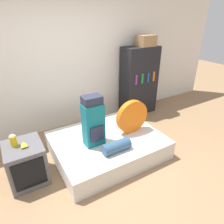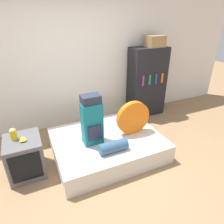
# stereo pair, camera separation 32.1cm
# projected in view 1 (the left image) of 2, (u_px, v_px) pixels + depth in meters

# --- Properties ---
(ground_plane) EXTENTS (16.00, 16.00, 0.00)m
(ground_plane) POSITION_uv_depth(u_px,v_px,m) (116.00, 178.00, 2.98)
(ground_plane) COLOR #997551
(wall_back) EXTENTS (8.00, 0.05, 2.60)m
(wall_back) POSITION_uv_depth(u_px,v_px,m) (65.00, 65.00, 3.85)
(wall_back) COLOR white
(wall_back) RESTS_ON ground_plane
(bed) EXTENTS (1.77, 1.42, 0.32)m
(bed) POSITION_uv_depth(u_px,v_px,m) (107.00, 145.00, 3.45)
(bed) COLOR silver
(bed) RESTS_ON ground_plane
(backpack) EXTENTS (0.31, 0.24, 0.82)m
(backpack) POSITION_uv_depth(u_px,v_px,m) (93.00, 122.00, 3.04)
(backpack) COLOR #14707F
(backpack) RESTS_ON bed
(tent_bag) EXTENTS (0.59, 0.10, 0.59)m
(tent_bag) POSITION_uv_depth(u_px,v_px,m) (132.00, 117.00, 3.40)
(tent_bag) COLOR orange
(tent_bag) RESTS_ON bed
(sleeping_roll) EXTENTS (0.44, 0.17, 0.17)m
(sleeping_roll) POSITION_uv_depth(u_px,v_px,m) (117.00, 146.00, 3.00)
(sleeping_roll) COLOR #33567A
(sleeping_roll) RESTS_ON bed
(television) EXTENTS (0.51, 0.57, 0.59)m
(television) POSITION_uv_depth(u_px,v_px,m) (26.00, 163.00, 2.83)
(television) COLOR #5B5B60
(television) RESTS_ON ground_plane
(canister) EXTENTS (0.09, 0.09, 0.17)m
(canister) POSITION_uv_depth(u_px,v_px,m) (13.00, 141.00, 2.66)
(canister) COLOR gold
(canister) RESTS_ON television
(banana_bunch) EXTENTS (0.11, 0.14, 0.04)m
(banana_bunch) POSITION_uv_depth(u_px,v_px,m) (24.00, 145.00, 2.68)
(banana_bunch) COLOR yellow
(banana_bunch) RESTS_ON television
(bookshelf) EXTENTS (0.82, 0.43, 1.55)m
(bookshelf) POSITION_uv_depth(u_px,v_px,m) (139.00, 81.00, 4.61)
(bookshelf) COLOR black
(bookshelf) RESTS_ON ground_plane
(cardboard_box) EXTENTS (0.37, 0.32, 0.23)m
(cardboard_box) POSITION_uv_depth(u_px,v_px,m) (146.00, 41.00, 4.22)
(cardboard_box) COLOR #99754C
(cardboard_box) RESTS_ON bookshelf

